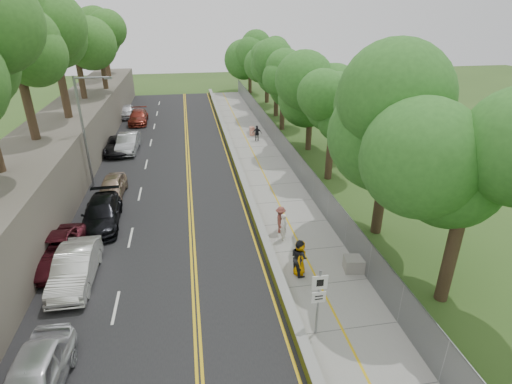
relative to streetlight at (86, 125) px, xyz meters
name	(u,v)px	position (x,y,z in m)	size (l,w,h in m)	color
ground	(275,290)	(10.46, -14.00, -4.64)	(140.00, 140.00, 0.00)	#33511E
road	(167,176)	(5.06, 1.00, -4.62)	(11.20, 66.00, 0.04)	black
sidewalk	(266,170)	(13.01, 1.00, -4.61)	(4.20, 66.00, 0.05)	gray
jersey_barrier	(238,169)	(10.71, 1.00, -4.34)	(0.42, 66.00, 0.60)	#C9DC12
rock_embankment	(52,159)	(-3.04, 1.00, -2.64)	(5.00, 66.00, 4.00)	#595147
chainlink_fence	(291,157)	(15.11, 1.00, -3.64)	(0.04, 66.00, 2.00)	slate
trees_embankment	(32,34)	(-2.54, 1.00, 5.86)	(6.40, 66.00, 13.00)	#3E7F29
trees_fenceside	(324,81)	(17.46, 1.00, 2.36)	(7.00, 66.00, 14.00)	#3A812B
streetlight	(86,125)	(0.00, 0.00, 0.00)	(2.52, 0.22, 8.00)	gray
signpost	(319,296)	(11.51, -17.02, -2.68)	(0.62, 0.09, 3.10)	gray
construction_barrel	(252,131)	(13.46, 10.76, -4.14)	(0.55, 0.55, 0.90)	#EA4223
concrete_block	(355,264)	(14.76, -13.21, -4.23)	(1.08, 0.81, 0.72)	slate
car_0	(33,380)	(1.30, -18.20, -3.81)	(1.87, 4.65, 1.59)	silver
car_1	(75,268)	(1.21, -11.75, -3.81)	(1.67, 4.78, 1.58)	white
car_2	(57,250)	(-0.14, -9.87, -3.91)	(2.29, 4.96, 1.38)	maroon
car_3	(102,214)	(1.46, -6.16, -3.85)	(2.10, 5.18, 1.50)	black
car_4	(112,187)	(1.46, -1.99, -3.91)	(1.63, 4.06, 1.38)	tan
car_5	(128,143)	(1.46, 7.78, -3.80)	(1.68, 4.83, 1.59)	#AFB0B5
car_6	(119,145)	(0.65, 7.56, -3.92)	(2.27, 4.92, 1.37)	black
car_7	(138,117)	(1.46, 17.69, -3.88)	(2.02, 4.98, 1.44)	maroon
car_8	(127,111)	(-0.14, 20.72, -3.88)	(1.71, 4.25, 1.45)	silver
painter_0	(300,258)	(11.91, -13.00, -3.65)	(0.92, 0.60, 1.87)	orange
painter_1	(284,227)	(11.91, -9.74, -3.78)	(0.59, 0.39, 1.62)	white
painter_2	(299,257)	(11.88, -13.00, -3.63)	(0.93, 0.73, 1.92)	black
painter_3	(281,220)	(11.91, -8.89, -3.77)	(1.06, 0.61, 1.64)	brown
person_far	(257,133)	(13.65, 8.81, -3.82)	(0.90, 0.38, 1.54)	black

